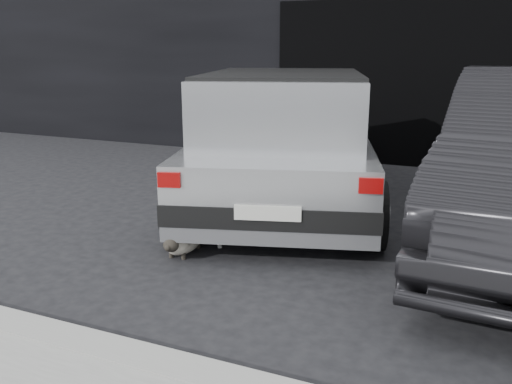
% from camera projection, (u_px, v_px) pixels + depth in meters
% --- Properties ---
extents(ground, '(80.00, 80.00, 0.00)m').
position_uv_depth(ground, '(232.00, 228.00, 5.76)').
color(ground, black).
rests_on(ground, ground).
extents(building_facade, '(34.00, 4.00, 5.00)m').
position_uv_depth(building_facade, '(421.00, 12.00, 10.04)').
color(building_facade, black).
rests_on(building_facade, ground).
extents(garage_opening, '(4.00, 0.10, 2.60)m').
position_uv_depth(garage_opening, '(398.00, 84.00, 8.57)').
color(garage_opening, black).
rests_on(garage_opening, ground).
extents(curb, '(18.00, 0.25, 0.12)m').
position_uv_depth(curb, '(188.00, 376.00, 3.05)').
color(curb, gray).
rests_on(curb, ground).
extents(silver_hatchback, '(3.08, 4.67, 1.59)m').
position_uv_depth(silver_hatchback, '(285.00, 134.00, 6.42)').
color(silver_hatchback, '#B5B7BA').
rests_on(silver_hatchback, ground).
extents(cat_siamese, '(0.28, 0.75, 0.26)m').
position_uv_depth(cat_siamese, '(182.00, 242.00, 4.98)').
color(cat_siamese, beige).
rests_on(cat_siamese, ground).
extents(cat_white, '(0.73, 0.36, 0.35)m').
position_uv_depth(cat_white, '(209.00, 228.00, 5.22)').
color(cat_white, white).
rests_on(cat_white, ground).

